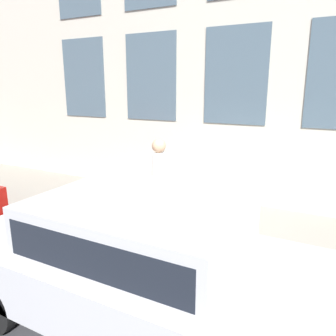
% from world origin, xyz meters
% --- Properties ---
extents(ground_plane, '(80.00, 80.00, 0.00)m').
position_xyz_m(ground_plane, '(0.00, 0.00, 0.00)').
color(ground_plane, '#47474C').
extents(sidewalk, '(2.88, 60.00, 0.17)m').
position_xyz_m(sidewalk, '(1.44, 0.00, 0.09)').
color(sidewalk, '#A8A093').
rests_on(sidewalk, ground_plane).
extents(building_facade, '(0.33, 40.00, 7.09)m').
position_xyz_m(building_facade, '(3.02, 0.00, 3.55)').
color(building_facade, beige).
rests_on(building_facade, ground_plane).
extents(fire_hydrant, '(0.32, 0.44, 0.87)m').
position_xyz_m(fire_hydrant, '(0.64, 0.25, 0.62)').
color(fire_hydrant, red).
rests_on(fire_hydrant, sidewalk).
extents(person, '(0.39, 0.26, 1.63)m').
position_xyz_m(person, '(1.09, 0.87, 1.15)').
color(person, '#998466').
rests_on(person, sidewalk).
extents(parked_car_silver_near, '(1.95, 4.59, 1.55)m').
position_xyz_m(parked_car_silver_near, '(-1.27, -0.23, 0.86)').
color(parked_car_silver_near, black).
rests_on(parked_car_silver_near, ground_plane).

